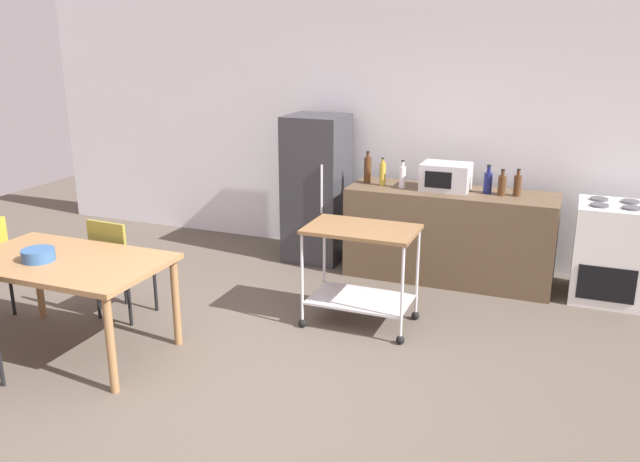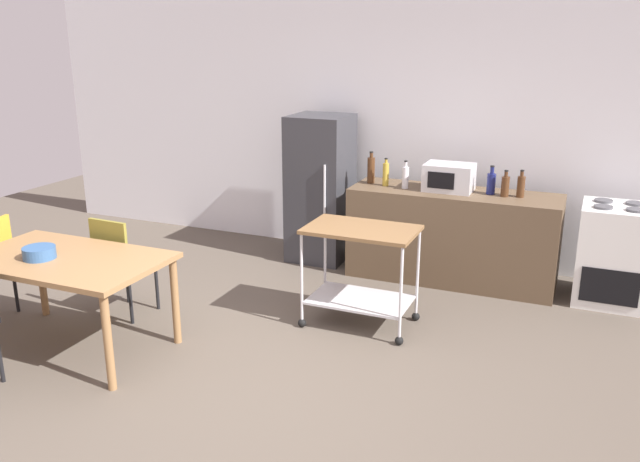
# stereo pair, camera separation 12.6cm
# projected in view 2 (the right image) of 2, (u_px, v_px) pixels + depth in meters

# --- Properties ---
(ground_plane) EXTENTS (12.00, 12.00, 0.00)m
(ground_plane) POSITION_uv_depth(u_px,v_px,m) (242.00, 384.00, 4.64)
(ground_plane) COLOR brown
(back_wall) EXTENTS (8.40, 0.12, 2.90)m
(back_wall) POSITION_uv_depth(u_px,v_px,m) (386.00, 122.00, 7.03)
(back_wall) COLOR white
(back_wall) RESTS_ON ground_plane
(kitchen_counter) EXTENTS (2.00, 0.64, 0.90)m
(kitchen_counter) POSITION_uv_depth(u_px,v_px,m) (452.00, 236.00, 6.45)
(kitchen_counter) COLOR brown
(kitchen_counter) RESTS_ON ground_plane
(dining_table) EXTENTS (1.50, 0.90, 0.75)m
(dining_table) POSITION_uv_depth(u_px,v_px,m) (66.00, 267.00, 4.98)
(dining_table) COLOR olive
(dining_table) RESTS_ON ground_plane
(chair_olive) EXTENTS (0.42, 0.42, 0.89)m
(chair_olive) POSITION_uv_depth(u_px,v_px,m) (120.00, 259.00, 5.60)
(chair_olive) COLOR olive
(chair_olive) RESTS_ON ground_plane
(stove_oven) EXTENTS (0.60, 0.61, 0.92)m
(stove_oven) POSITION_uv_depth(u_px,v_px,m) (613.00, 254.00, 5.93)
(stove_oven) COLOR white
(stove_oven) RESTS_ON ground_plane
(refrigerator) EXTENTS (0.60, 0.63, 1.55)m
(refrigerator) POSITION_uv_depth(u_px,v_px,m) (320.00, 188.00, 6.99)
(refrigerator) COLOR #333338
(refrigerator) RESTS_ON ground_plane
(kitchen_cart) EXTENTS (0.91, 0.57, 0.85)m
(kitchen_cart) POSITION_uv_depth(u_px,v_px,m) (361.00, 260.00, 5.42)
(kitchen_cart) COLOR brown
(kitchen_cart) RESTS_ON ground_plane
(bottle_soda) EXTENTS (0.08, 0.08, 0.32)m
(bottle_soda) POSITION_uv_depth(u_px,v_px,m) (371.00, 170.00, 6.65)
(bottle_soda) COLOR #4C2D19
(bottle_soda) RESTS_ON kitchen_counter
(bottle_vinegar) EXTENTS (0.06, 0.06, 0.28)m
(bottle_vinegar) POSITION_uv_depth(u_px,v_px,m) (386.00, 174.00, 6.53)
(bottle_vinegar) COLOR gold
(bottle_vinegar) RESTS_ON kitchen_counter
(bottle_soy_sauce) EXTENTS (0.06, 0.06, 0.27)m
(bottle_soy_sauce) POSITION_uv_depth(u_px,v_px,m) (405.00, 177.00, 6.42)
(bottle_soy_sauce) COLOR silver
(bottle_soy_sauce) RESTS_ON kitchen_counter
(microwave) EXTENTS (0.46, 0.35, 0.26)m
(microwave) POSITION_uv_depth(u_px,v_px,m) (449.00, 177.00, 6.33)
(microwave) COLOR silver
(microwave) RESTS_ON kitchen_counter
(bottle_wine) EXTENTS (0.08, 0.08, 0.27)m
(bottle_wine) POSITION_uv_depth(u_px,v_px,m) (491.00, 183.00, 6.20)
(bottle_wine) COLOR navy
(bottle_wine) RESTS_ON kitchen_counter
(bottle_olive_oil) EXTENTS (0.07, 0.07, 0.25)m
(bottle_olive_oil) POSITION_uv_depth(u_px,v_px,m) (505.00, 186.00, 6.11)
(bottle_olive_oil) COLOR #4C2D19
(bottle_olive_oil) RESTS_ON kitchen_counter
(bottle_hot_sauce) EXTENTS (0.07, 0.07, 0.26)m
(bottle_hot_sauce) POSITION_uv_depth(u_px,v_px,m) (521.00, 186.00, 6.09)
(bottle_hot_sauce) COLOR #4C2D19
(bottle_hot_sauce) RESTS_ON kitchen_counter
(fruit_bowl) EXTENTS (0.24, 0.24, 0.09)m
(fruit_bowl) POSITION_uv_depth(u_px,v_px,m) (39.00, 253.00, 4.91)
(fruit_bowl) COLOR #33598C
(fruit_bowl) RESTS_ON dining_table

